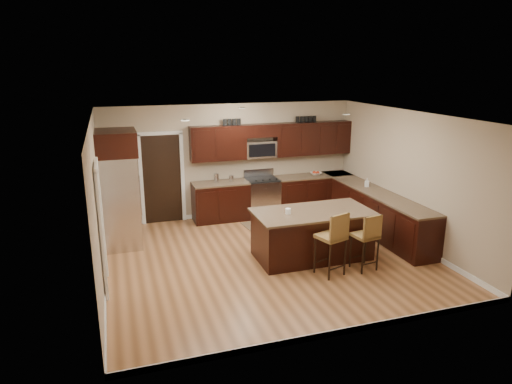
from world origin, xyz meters
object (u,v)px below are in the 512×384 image
object	(u,v)px
range	(262,197)
refrigerator	(119,188)
island	(312,236)
stool_right	(368,236)
stool_mid	(334,237)

from	to	relation	value
range	refrigerator	xyz separation A→B (m)	(-3.30, -0.89, 0.73)
range	island	world-z (taller)	range
range	stool_right	world-z (taller)	range
range	island	distance (m)	2.64
stool_mid	refrigerator	xyz separation A→B (m)	(-3.43, 2.59, 0.48)
stool_mid	range	bearing A→B (deg)	74.78
stool_mid	stool_right	size ratio (longest dim) A/B	1.09
stool_right	refrigerator	size ratio (longest dim) A/B	0.45
island	refrigerator	size ratio (longest dim) A/B	0.94
island	refrigerator	xyz separation A→B (m)	(-3.42, 1.75, 0.77)
stool_mid	refrigerator	bearing A→B (deg)	125.60
stool_right	range	bearing A→B (deg)	93.69
range	island	size ratio (longest dim) A/B	0.50
stool_right	refrigerator	distance (m)	4.87
island	range	bearing A→B (deg)	92.51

